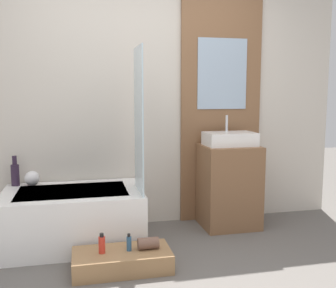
{
  "coord_description": "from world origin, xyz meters",
  "views": [
    {
      "loc": [
        -0.61,
        -2.34,
        1.35
      ],
      "look_at": [
        0.08,
        0.68,
        0.93
      ],
      "focal_mm": 42.0,
      "sensor_mm": 36.0,
      "label": 1
    }
  ],
  "objects_px": {
    "vase_tall_dark": "(15,174)",
    "sink": "(230,139)",
    "wooden_step_bench": "(122,260)",
    "bathtub": "(73,217)",
    "vase_round_light": "(32,178)",
    "bottle_soap_secondary": "(129,243)",
    "bottle_soap_primary": "(102,244)"
  },
  "relations": [
    {
      "from": "vase_round_light",
      "to": "bottle_soap_primary",
      "type": "height_order",
      "value": "vase_round_light"
    },
    {
      "from": "wooden_step_bench",
      "to": "vase_round_light",
      "type": "height_order",
      "value": "vase_round_light"
    },
    {
      "from": "vase_tall_dark",
      "to": "vase_round_light",
      "type": "xyz_separation_m",
      "value": [
        0.15,
        -0.03,
        -0.05
      ]
    },
    {
      "from": "vase_round_light",
      "to": "wooden_step_bench",
      "type": "bearing_deg",
      "value": -51.2
    },
    {
      "from": "wooden_step_bench",
      "to": "vase_tall_dark",
      "type": "relative_size",
      "value": 2.66
    },
    {
      "from": "vase_tall_dark",
      "to": "vase_round_light",
      "type": "bearing_deg",
      "value": -11.57
    },
    {
      "from": "vase_tall_dark",
      "to": "sink",
      "type": "bearing_deg",
      "value": -4.84
    },
    {
      "from": "bathtub",
      "to": "bottle_soap_primary",
      "type": "bearing_deg",
      "value": -71.08
    },
    {
      "from": "wooden_step_bench",
      "to": "bottle_soap_secondary",
      "type": "xyz_separation_m",
      "value": [
        0.06,
        0.0,
        0.13
      ]
    },
    {
      "from": "vase_tall_dark",
      "to": "bottle_soap_secondary",
      "type": "relative_size",
      "value": 2.1
    },
    {
      "from": "bathtub",
      "to": "bottle_soap_secondary",
      "type": "height_order",
      "value": "bathtub"
    },
    {
      "from": "bottle_soap_secondary",
      "to": "bathtub",
      "type": "bearing_deg",
      "value": 123.81
    },
    {
      "from": "bathtub",
      "to": "vase_round_light",
      "type": "xyz_separation_m",
      "value": [
        -0.36,
        0.28,
        0.31
      ]
    },
    {
      "from": "sink",
      "to": "vase_tall_dark",
      "type": "bearing_deg",
      "value": 175.16
    },
    {
      "from": "vase_tall_dark",
      "to": "bottle_soap_primary",
      "type": "relative_size",
      "value": 1.82
    },
    {
      "from": "vase_tall_dark",
      "to": "vase_round_light",
      "type": "height_order",
      "value": "vase_tall_dark"
    },
    {
      "from": "bathtub",
      "to": "vase_tall_dark",
      "type": "bearing_deg",
      "value": 148.84
    },
    {
      "from": "bottle_soap_secondary",
      "to": "vase_tall_dark",
      "type": "bearing_deg",
      "value": 134.94
    },
    {
      "from": "vase_round_light",
      "to": "bottle_soap_secondary",
      "type": "bearing_deg",
      "value": -49.13
    },
    {
      "from": "bottle_soap_primary",
      "to": "bottle_soap_secondary",
      "type": "relative_size",
      "value": 1.15
    },
    {
      "from": "sink",
      "to": "vase_round_light",
      "type": "xyz_separation_m",
      "value": [
        -1.88,
        0.14,
        -0.33
      ]
    },
    {
      "from": "vase_tall_dark",
      "to": "bottle_soap_secondary",
      "type": "bearing_deg",
      "value": -45.06
    },
    {
      "from": "vase_tall_dark",
      "to": "vase_round_light",
      "type": "relative_size",
      "value": 2.05
    },
    {
      "from": "wooden_step_bench",
      "to": "vase_round_light",
      "type": "relative_size",
      "value": 5.45
    },
    {
      "from": "bottle_soap_primary",
      "to": "vase_round_light",
      "type": "bearing_deg",
      "value": 122.62
    },
    {
      "from": "sink",
      "to": "bottle_soap_secondary",
      "type": "height_order",
      "value": "sink"
    },
    {
      "from": "bottle_soap_primary",
      "to": "bottle_soap_secondary",
      "type": "bearing_deg",
      "value": 0.0
    },
    {
      "from": "vase_tall_dark",
      "to": "bottle_soap_primary",
      "type": "xyz_separation_m",
      "value": [
        0.73,
        -0.93,
        -0.38
      ]
    },
    {
      "from": "wooden_step_bench",
      "to": "bottle_soap_primary",
      "type": "bearing_deg",
      "value": 180.0
    },
    {
      "from": "wooden_step_bench",
      "to": "vase_tall_dark",
      "type": "distance_m",
      "value": 1.38
    },
    {
      "from": "vase_round_light",
      "to": "bottle_soap_primary",
      "type": "xyz_separation_m",
      "value": [
        0.58,
        -0.9,
        -0.34
      ]
    },
    {
      "from": "bathtub",
      "to": "vase_tall_dark",
      "type": "xyz_separation_m",
      "value": [
        -0.51,
        0.31,
        0.35
      ]
    }
  ]
}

